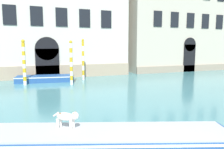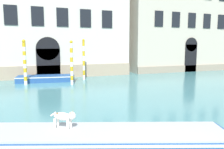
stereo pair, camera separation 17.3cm
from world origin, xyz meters
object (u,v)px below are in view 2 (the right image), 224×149
(dog_on_deck, at_px, (64,117))
(mooring_pole_2, at_px, (72,63))
(boat_foreground, at_px, (89,138))
(mooring_pole_0, at_px, (84,59))
(boat_moored_near_palazzo, at_px, (46,78))
(mooring_pole_1, at_px, (25,62))

(dog_on_deck, xyz_separation_m, mooring_pole_2, (2.19, 11.28, 0.92))
(boat_foreground, bearing_deg, mooring_pole_0, 97.15)
(dog_on_deck, xyz_separation_m, boat_moored_near_palazzo, (0.24, 13.82, -0.66))
(mooring_pole_1, bearing_deg, boat_moored_near_palazzo, 36.98)
(mooring_pole_1, distance_m, mooring_pole_2, 3.88)
(mooring_pole_0, distance_m, mooring_pole_1, 5.32)
(mooring_pole_1, xyz_separation_m, mooring_pole_2, (3.67, -1.25, -0.04))
(mooring_pole_2, bearing_deg, mooring_pole_1, 161.22)
(mooring_pole_1, height_order, mooring_pole_2, mooring_pole_1)
(dog_on_deck, distance_m, boat_moored_near_palazzo, 13.84)
(dog_on_deck, relative_size, boat_moored_near_palazzo, 0.15)
(boat_foreground, height_order, mooring_pole_2, mooring_pole_2)
(mooring_pole_1, relative_size, mooring_pole_2, 1.02)
(mooring_pole_0, bearing_deg, dog_on_deck, -105.42)
(mooring_pole_1, bearing_deg, boat_foreground, -80.47)
(boat_foreground, height_order, mooring_pole_1, mooring_pole_1)
(dog_on_deck, relative_size, mooring_pole_1, 0.20)
(dog_on_deck, relative_size, mooring_pole_2, 0.21)
(dog_on_deck, height_order, boat_moored_near_palazzo, dog_on_deck)
(boat_moored_near_palazzo, relative_size, mooring_pole_1, 1.40)
(boat_foreground, xyz_separation_m, mooring_pole_2, (1.49, 11.71, 1.58))
(boat_foreground, bearing_deg, boat_moored_near_palazzo, 111.27)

